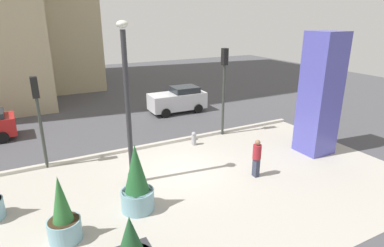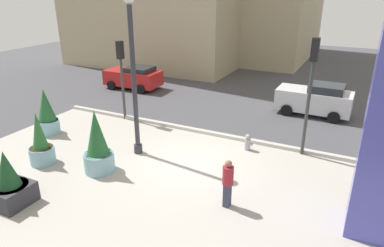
{
  "view_description": "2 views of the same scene",
  "coord_description": "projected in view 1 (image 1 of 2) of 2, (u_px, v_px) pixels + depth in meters",
  "views": [
    {
      "loc": [
        -5.58,
        -11.73,
        6.62
      ],
      "look_at": [
        0.18,
        -0.81,
        2.42
      ],
      "focal_mm": 29.92,
      "sensor_mm": 36.0,
      "label": 1
    },
    {
      "loc": [
        5.88,
        -11.26,
        6.8
      ],
      "look_at": [
        0.77,
        -0.92,
        2.2
      ],
      "focal_mm": 32.55,
      "sensor_mm": 36.0,
      "label": 2
    }
  ],
  "objects": [
    {
      "name": "fire_hydrant",
      "position": [
        194.0,
        139.0,
        17.06
      ],
      "size": [
        0.36,
        0.26,
        0.75
      ],
      "color": "#99999E",
      "rests_on": "ground_plane"
    },
    {
      "name": "car_passing_lane",
      "position": [
        178.0,
        100.0,
        22.75
      ],
      "size": [
        4.03,
        2.01,
        1.81
      ],
      "color": "silver",
      "rests_on": "ground_plane"
    },
    {
      "name": "pedestrian_on_sidewalk",
      "position": [
        257.0,
        156.0,
        13.54
      ],
      "size": [
        0.37,
        0.37,
        1.69
      ],
      "color": "#33384C",
      "rests_on": "ground_plane"
    },
    {
      "name": "curb_strip",
      "position": [
        155.0,
        145.0,
        17.0
      ],
      "size": [
        18.0,
        0.24,
        0.16
      ],
      "primitive_type": "cube",
      "color": "#B7B2A8",
      "rests_on": "ground_plane"
    },
    {
      "name": "potted_plant_mid_plaza",
      "position": [
        137.0,
        183.0,
        11.14
      ],
      "size": [
        1.17,
        1.17,
        2.52
      ],
      "color": "#7AA8B7",
      "rests_on": "ground_plane"
    },
    {
      "name": "lamp_post",
      "position": [
        128.0,
        110.0,
        12.33
      ],
      "size": [
        0.44,
        0.44,
        6.45
      ],
      "color": "#2D2D33",
      "rests_on": "ground_plane"
    },
    {
      "name": "plaza_pavement",
      "position": [
        202.0,
        190.0,
        12.74
      ],
      "size": [
        18.0,
        10.0,
        0.02
      ],
      "primitive_type": "cube",
      "color": "#ADA89E",
      "rests_on": "ground_plane"
    },
    {
      "name": "art_pillar_blue",
      "position": [
        320.0,
        95.0,
        15.44
      ],
      "size": [
        1.49,
        1.49,
        5.94
      ],
      "primitive_type": "cube",
      "color": "#4C4CAD",
      "rests_on": "ground_plane"
    },
    {
      "name": "traffic_light_far_side",
      "position": [
        38.0,
        108.0,
        13.74
      ],
      "size": [
        0.28,
        0.42,
        4.19
      ],
      "color": "#333833",
      "rests_on": "ground_plane"
    },
    {
      "name": "traffic_light_corner",
      "position": [
        224.0,
        78.0,
        17.66
      ],
      "size": [
        0.28,
        0.42,
        4.94
      ],
      "color": "#333833",
      "rests_on": "ground_plane"
    },
    {
      "name": "ground_plane",
      "position": [
        149.0,
        141.0,
        17.77
      ],
      "size": [
        60.0,
        60.0,
        0.0
      ],
      "primitive_type": "plane",
      "color": "#47474C"
    },
    {
      "name": "potted_plant_near_left",
      "position": [
        63.0,
        216.0,
        9.67
      ],
      "size": [
        1.0,
        1.0,
        2.2
      ],
      "color": "#7AA8B7",
      "rests_on": "ground_plane"
    }
  ]
}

